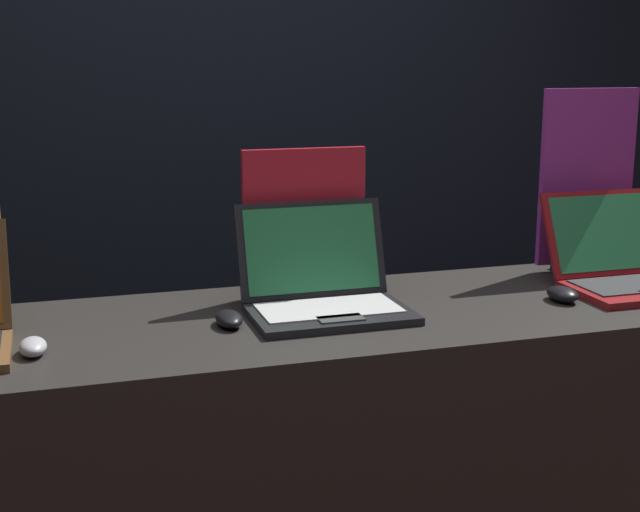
# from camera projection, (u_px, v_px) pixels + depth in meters

# --- Properties ---
(wall_back) EXTENTS (8.00, 0.05, 2.80)m
(wall_back) POSITION_uv_depth(u_px,v_px,m) (215.00, 99.00, 3.35)
(wall_back) COLOR black
(wall_back) RESTS_ON ground_plane
(display_counter) EXTENTS (2.28, 0.66, 0.93)m
(display_counter) POSITION_uv_depth(u_px,v_px,m) (318.00, 485.00, 2.33)
(display_counter) COLOR #282623
(display_counter) RESTS_ON ground_plane
(mouse_front) EXTENTS (0.06, 0.10, 0.04)m
(mouse_front) POSITION_uv_depth(u_px,v_px,m) (33.00, 347.00, 1.93)
(mouse_front) COLOR #B2B2B7
(mouse_front) RESTS_ON display_counter
(laptop_middle) EXTENTS (0.39, 0.34, 0.26)m
(laptop_middle) POSITION_uv_depth(u_px,v_px,m) (323.00, 288.00, 2.24)
(laptop_middle) COLOR black
(laptop_middle) RESTS_ON display_counter
(mouse_middle) EXTENTS (0.06, 0.11, 0.04)m
(mouse_middle) POSITION_uv_depth(u_px,v_px,m) (229.00, 319.00, 2.13)
(mouse_middle) COLOR black
(mouse_middle) RESTS_ON display_counter
(promo_stand_middle) EXTENTS (0.33, 0.07, 0.40)m
(promo_stand_middle) POSITION_uv_depth(u_px,v_px,m) (304.00, 227.00, 2.37)
(promo_stand_middle) COLOR black
(promo_stand_middle) RESTS_ON display_counter
(laptop_back) EXTENTS (0.39, 0.36, 0.25)m
(laptop_back) POSITION_uv_depth(u_px,v_px,m) (628.00, 267.00, 2.48)
(laptop_back) COLOR maroon
(laptop_back) RESTS_ON display_counter
(mouse_back) EXTENTS (0.07, 0.11, 0.04)m
(mouse_back) POSITION_uv_depth(u_px,v_px,m) (563.00, 294.00, 2.34)
(mouse_back) COLOR black
(mouse_back) RESTS_ON display_counter
(promo_stand_back) EXTENTS (0.31, 0.07, 0.54)m
(promo_stand_back) POSITION_uv_depth(u_px,v_px,m) (586.00, 184.00, 2.64)
(promo_stand_back) COLOR black
(promo_stand_back) RESTS_ON display_counter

